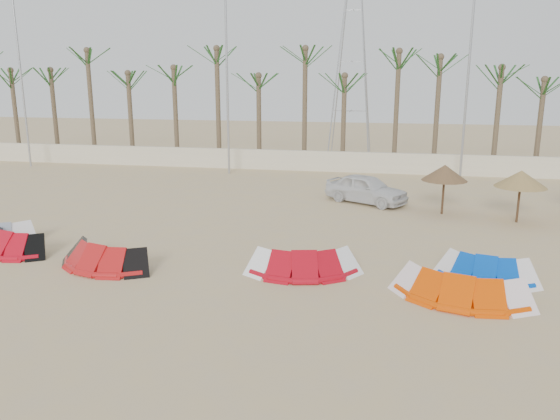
% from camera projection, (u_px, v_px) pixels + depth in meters
% --- Properties ---
extents(ground, '(120.00, 120.00, 0.00)m').
position_uv_depth(ground, '(237.00, 312.00, 14.33)').
color(ground, tan).
rests_on(ground, ground).
extents(boundary_wall, '(60.00, 0.30, 1.30)m').
position_uv_depth(boundary_wall, '(327.00, 161.00, 35.14)').
color(boundary_wall, beige).
rests_on(boundary_wall, ground).
extents(palm_line, '(52.00, 4.00, 7.70)m').
position_uv_depth(palm_line, '(342.00, 69.00, 35.05)').
color(palm_line, brown).
rests_on(palm_line, ground).
extents(lamp_a, '(1.25, 0.14, 11.00)m').
position_uv_depth(lamp_a, '(22.00, 80.00, 35.70)').
color(lamp_a, '#A5A8AD').
rests_on(lamp_a, ground).
extents(lamp_b, '(1.25, 0.14, 11.00)m').
position_uv_depth(lamp_b, '(228.00, 80.00, 33.11)').
color(lamp_b, '#A5A8AD').
rests_on(lamp_b, ground).
extents(lamp_c, '(1.25, 0.14, 11.00)m').
position_uv_depth(lamp_c, '(468.00, 80.00, 30.51)').
color(lamp_c, '#A5A8AD').
rests_on(lamp_c, ground).
extents(pylon, '(3.00, 3.00, 14.00)m').
position_uv_depth(pylon, '(349.00, 158.00, 40.83)').
color(pylon, '#A5A8AD').
rests_on(pylon, ground).
extents(kite_red_left, '(3.14, 2.04, 0.90)m').
position_uv_depth(kite_red_left, '(16.00, 240.00, 19.11)').
color(kite_red_left, '#BB0818').
rests_on(kite_red_left, ground).
extents(kite_red_mid, '(3.69, 2.30, 0.90)m').
position_uv_depth(kite_red_mid, '(108.00, 253.00, 17.77)').
color(kite_red_mid, red).
rests_on(kite_red_mid, ground).
extents(kite_red_right, '(3.69, 2.15, 0.90)m').
position_uv_depth(kite_red_right, '(305.00, 258.00, 17.22)').
color(kite_red_right, '#AC0816').
rests_on(kite_red_right, ground).
extents(kite_orange, '(3.97, 2.39, 0.90)m').
position_uv_depth(kite_orange, '(459.00, 282.00, 15.24)').
color(kite_orange, '#E64300').
rests_on(kite_orange, ground).
extents(kite_blue, '(3.21, 2.10, 0.90)m').
position_uv_depth(kite_blue, '(484.00, 265.00, 16.60)').
color(kite_blue, '#0043BE').
rests_on(kite_blue, ground).
extents(parasol_left, '(2.00, 2.00, 2.22)m').
position_uv_depth(parasol_left, '(445.00, 173.00, 23.99)').
color(parasol_left, '#4C331E').
rests_on(parasol_left, ground).
extents(parasol_mid, '(2.11, 2.11, 2.22)m').
position_uv_depth(parasol_mid, '(521.00, 179.00, 22.60)').
color(parasol_mid, '#4C331E').
rests_on(parasol_mid, ground).
extents(car, '(4.36, 3.44, 1.39)m').
position_uv_depth(car, '(366.00, 189.00, 26.40)').
color(car, silver).
rests_on(car, ground).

